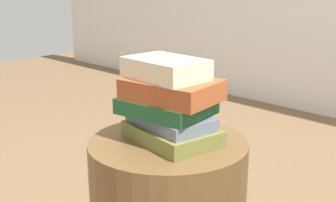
% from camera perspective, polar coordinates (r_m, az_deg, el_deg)
% --- Properties ---
extents(book_olive, '(0.29, 0.22, 0.05)m').
position_cam_1_polar(book_olive, '(1.28, 0.49, -4.23)').
color(book_olive, olive).
rests_on(book_olive, side_table).
extents(book_slate, '(0.27, 0.19, 0.04)m').
position_cam_1_polar(book_slate, '(1.27, 0.40, -2.44)').
color(book_slate, slate).
rests_on(book_slate, book_olive).
extents(book_forest, '(0.26, 0.23, 0.05)m').
position_cam_1_polar(book_forest, '(1.27, -0.19, -0.61)').
color(book_forest, '#1E512D').
rests_on(book_forest, book_slate).
extents(book_rust, '(0.28, 0.22, 0.06)m').
position_cam_1_polar(book_rust, '(1.24, 0.51, 1.50)').
color(book_rust, '#994723').
rests_on(book_rust, book_forest).
extents(book_cream, '(0.23, 0.16, 0.06)m').
position_cam_1_polar(book_cream, '(1.23, -0.47, 4.20)').
color(book_cream, beige).
rests_on(book_cream, book_rust).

